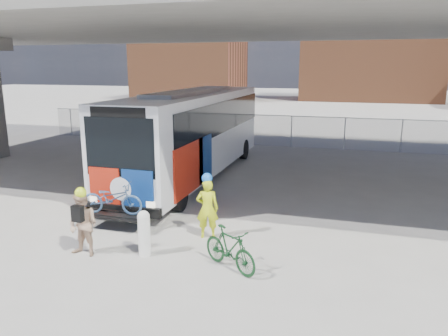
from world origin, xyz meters
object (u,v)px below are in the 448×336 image
at_px(bus, 193,128).
at_px(bike_parked, 230,249).
at_px(bollard, 144,232).
at_px(cyclist_hivis, 207,207).
at_px(cyclist_tan, 83,224).

xyz_separation_m(bus, bike_parked, (3.93, -8.02, -1.60)).
distance_m(bollard, bike_parked, 2.26).
relative_size(cyclist_hivis, cyclist_tan, 1.03).
relative_size(bus, cyclist_hivis, 7.05).
bearing_deg(bike_parked, cyclist_hivis, 65.47).
relative_size(bollard, cyclist_tan, 0.66).
height_order(bus, bollard, bus).
height_order(bollard, bike_parked, bollard).
bearing_deg(bike_parked, bus, 58.00).
xyz_separation_m(bus, cyclist_hivis, (2.80, -6.32, -1.22)).
relative_size(cyclist_tan, bike_parked, 1.05).
distance_m(bus, cyclist_hivis, 7.02).
relative_size(bollard, cyclist_hivis, 0.64).
bearing_deg(cyclist_tan, bike_parked, 9.21).
height_order(cyclist_tan, bike_parked, cyclist_tan).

